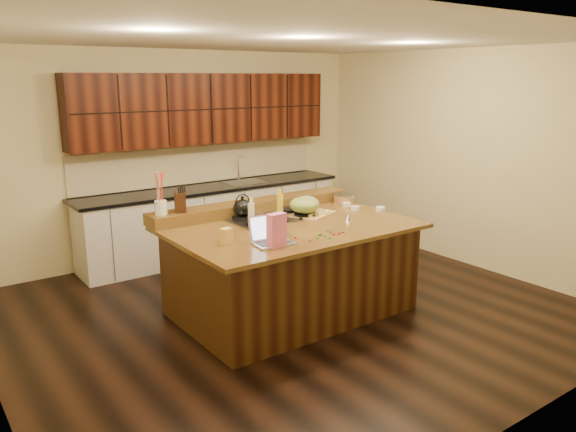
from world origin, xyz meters
TOP-DOWN VIEW (x-y plane):
  - room at (0.00, 0.00)m, footprint 5.52×5.02m
  - island at (0.00, 0.00)m, footprint 2.40×1.60m
  - back_ledge at (0.00, 0.70)m, footprint 2.40×0.30m
  - cooktop at (0.00, 0.30)m, footprint 0.92×0.52m
  - back_counter at (0.30, 2.23)m, footprint 3.70×0.66m
  - kettle at (-0.30, 0.43)m, footprint 0.19×0.19m
  - green_bowl at (0.30, 0.17)m, footprint 0.38×0.38m
  - laptop at (-0.51, -0.40)m, footprint 0.38×0.31m
  - oil_bottle at (0.03, 0.23)m, footprint 0.09×0.09m
  - vinegar_bottle at (-0.38, 0.13)m, footprint 0.07×0.07m
  - wooden_tray at (0.40, 0.25)m, footprint 0.58×0.51m
  - ramekin_a at (1.15, -0.09)m, footprint 0.10×0.10m
  - ramekin_b at (0.95, 0.10)m, footprint 0.12×0.12m
  - ramekin_c at (0.99, 0.28)m, footprint 0.13×0.13m
  - strainer_bowl at (1.08, 0.43)m, footprint 0.29×0.29m
  - kitchen_timer at (0.57, -0.21)m, footprint 0.10×0.10m
  - pink_bag at (-0.55, -0.54)m, footprint 0.17×0.10m
  - candy_plate at (-0.51, -0.49)m, footprint 0.20×0.20m
  - package_box at (-0.85, -0.21)m, footprint 0.12×0.09m
  - utensil_crock at (-1.07, 0.70)m, footprint 0.13×0.13m
  - knife_block at (-0.86, 0.70)m, footprint 0.15×0.19m
  - gumdrop_0 at (-0.26, -0.42)m, footprint 0.02×0.02m
  - gumdrop_1 at (-0.10, -0.55)m, footprint 0.02×0.02m
  - gumdrop_2 at (-0.21, -0.57)m, footprint 0.02×0.02m
  - gumdrop_3 at (0.12, -0.46)m, footprint 0.02×0.02m
  - gumdrop_4 at (0.10, -0.55)m, footprint 0.02×0.02m
  - gumdrop_5 at (-0.01, -0.52)m, footprint 0.02×0.02m
  - gumdrop_6 at (0.14, -0.40)m, footprint 0.02×0.02m
  - gumdrop_7 at (-0.01, -0.47)m, footprint 0.02×0.02m
  - gumdrop_8 at (0.16, -0.55)m, footprint 0.02×0.02m
  - gumdrop_9 at (0.18, -0.40)m, footprint 0.02×0.02m
  - gumdrop_10 at (0.01, -0.47)m, footprint 0.02×0.02m
  - gumdrop_11 at (0.21, -0.52)m, footprint 0.02×0.02m
  - gumdrop_12 at (0.23, -0.54)m, footprint 0.02×0.02m
  - gumdrop_13 at (-0.01, -0.61)m, footprint 0.02×0.02m
  - gumdrop_14 at (0.12, -0.51)m, footprint 0.02×0.02m

SIDE VIEW (x-z plane):
  - island at x=0.00m, z-range 0.00..0.92m
  - candy_plate at x=-0.51m, z-range 0.92..0.93m
  - gumdrop_0 at x=-0.26m, z-range 0.92..0.94m
  - gumdrop_1 at x=-0.10m, z-range 0.92..0.94m
  - gumdrop_2 at x=-0.21m, z-range 0.92..0.94m
  - gumdrop_3 at x=0.12m, z-range 0.92..0.94m
  - gumdrop_4 at x=0.10m, z-range 0.92..0.94m
  - gumdrop_5 at x=-0.01m, z-range 0.92..0.94m
  - gumdrop_6 at x=0.14m, z-range 0.92..0.94m
  - gumdrop_7 at x=-0.01m, z-range 0.92..0.94m
  - gumdrop_8 at x=0.16m, z-range 0.92..0.94m
  - gumdrop_9 at x=0.18m, z-range 0.92..0.94m
  - gumdrop_10 at x=0.01m, z-range 0.92..0.94m
  - gumdrop_11 at x=0.21m, z-range 0.92..0.94m
  - gumdrop_12 at x=0.23m, z-range 0.92..0.94m
  - gumdrop_13 at x=-0.01m, z-range 0.92..0.94m
  - gumdrop_14 at x=0.12m, z-range 0.92..0.94m
  - cooktop at x=0.00m, z-range 0.91..0.96m
  - ramekin_a at x=1.15m, z-range 0.92..0.96m
  - ramekin_b at x=0.95m, z-range 0.92..0.96m
  - ramekin_c at x=0.99m, z-range 0.92..0.96m
  - kitchen_timer at x=0.57m, z-range 0.92..0.99m
  - strainer_bowl at x=1.08m, z-range 0.92..1.01m
  - back_ledge at x=0.00m, z-range 0.92..1.04m
  - back_counter at x=0.30m, z-range -0.22..2.18m
  - laptop at x=-0.51m, z-range 0.86..1.11m
  - package_box at x=-0.85m, z-range 0.92..1.07m
  - wooden_tray at x=0.40m, z-range 0.91..1.11m
  - vinegar_bottle at x=-0.38m, z-range 0.92..1.17m
  - green_bowl at x=0.30m, z-range 0.97..1.14m
  - kettle at x=-0.30m, z-range 0.97..1.14m
  - oil_bottle at x=0.03m, z-range 0.92..1.19m
  - pink_bag at x=-0.55m, z-range 0.92..1.22m
  - utensil_crock at x=-1.07m, z-range 1.04..1.18m
  - knife_block at x=-0.86m, z-range 1.04..1.24m
  - room at x=0.00m, z-range -0.01..2.71m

